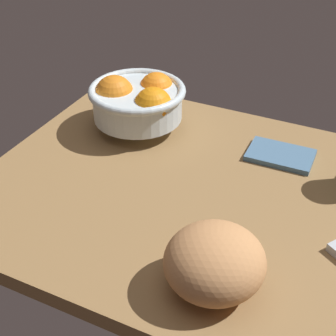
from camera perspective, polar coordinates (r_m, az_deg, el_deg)
name	(u,v)px	position (r cm, az deg, el deg)	size (l,w,h in cm)	color
ground_plane	(213,201)	(88.62, 5.18, -3.80)	(83.55, 61.27, 3.00)	olive
fruit_bowl	(138,101)	(103.35, -3.48, 7.75)	(20.02, 20.02, 11.55)	silver
bread_loaf	(215,262)	(68.62, 5.38, -10.71)	(14.09, 13.57, 9.89)	tan
napkin_spare	(280,155)	(98.91, 12.79, 1.45)	(12.51, 8.28, 1.06)	#496E8F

